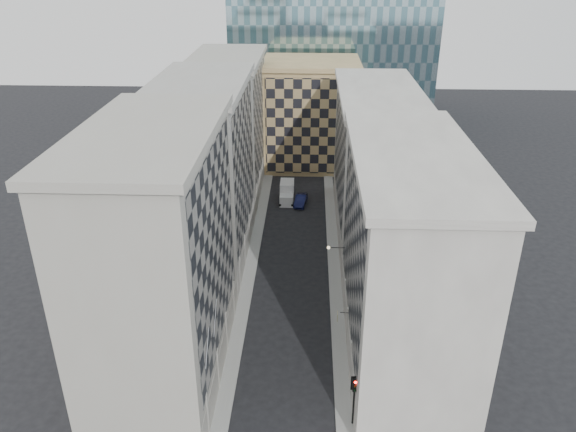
# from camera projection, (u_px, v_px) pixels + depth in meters

# --- Properties ---
(sidewalk_west) EXTENTS (1.50, 100.00, 0.15)m
(sidewalk_west) POSITION_uv_depth(u_px,v_px,m) (251.00, 266.00, 70.91)
(sidewalk_west) COLOR gray
(sidewalk_west) RESTS_ON ground
(sidewalk_east) EXTENTS (1.50, 100.00, 0.15)m
(sidewalk_east) POSITION_uv_depth(u_px,v_px,m) (334.00, 267.00, 70.53)
(sidewalk_east) COLOR gray
(sidewalk_east) RESTS_ON ground
(bldg_left_a) EXTENTS (10.80, 22.80, 23.70)m
(bldg_left_a) POSITION_uv_depth(u_px,v_px,m) (161.00, 260.00, 48.92)
(bldg_left_a) COLOR #9E998E
(bldg_left_a) RESTS_ON ground
(bldg_left_b) EXTENTS (10.80, 22.80, 22.70)m
(bldg_left_b) POSITION_uv_depth(u_px,v_px,m) (205.00, 173.00, 68.95)
(bldg_left_b) COLOR #99968E
(bldg_left_b) RESTS_ON ground
(bldg_left_c) EXTENTS (10.80, 22.80, 21.70)m
(bldg_left_c) POSITION_uv_depth(u_px,v_px,m) (229.00, 126.00, 88.98)
(bldg_left_c) COLOR #9E998E
(bldg_left_c) RESTS_ON ground
(bldg_right_a) EXTENTS (10.80, 26.80, 20.70)m
(bldg_right_a) POSITION_uv_depth(u_px,v_px,m) (404.00, 257.00, 52.38)
(bldg_right_a) COLOR #A6A098
(bldg_right_a) RESTS_ON ground
(bldg_right_b) EXTENTS (10.80, 28.80, 19.70)m
(bldg_right_b) POSITION_uv_depth(u_px,v_px,m) (375.00, 162.00, 76.91)
(bldg_right_b) COLOR #A6A098
(bldg_right_b) RESTS_ON ground
(tan_block) EXTENTS (16.80, 14.80, 18.80)m
(tan_block) POSITION_uv_depth(u_px,v_px,m) (311.00, 114.00, 100.73)
(tan_block) COLOR tan
(tan_block) RESTS_ON ground
(church_tower) EXTENTS (7.20, 7.20, 51.50)m
(church_tower) POSITION_uv_depth(u_px,v_px,m) (302.00, 3.00, 105.91)
(church_tower) COLOR #2A2520
(church_tower) RESTS_ON ground
(flagpoles_left) EXTENTS (0.10, 6.33, 2.33)m
(flagpoles_left) POSITION_uv_depth(u_px,v_px,m) (211.00, 332.00, 45.89)
(flagpoles_left) COLOR gray
(flagpoles_left) RESTS_ON ground
(bracket_lamp) EXTENTS (1.98, 0.36, 0.36)m
(bracket_lamp) POSITION_uv_depth(u_px,v_px,m) (330.00, 248.00, 62.51)
(bracket_lamp) COLOR black
(bracket_lamp) RESTS_ON ground
(traffic_light) EXTENTS (0.62, 0.54, 4.90)m
(traffic_light) POSITION_uv_depth(u_px,v_px,m) (354.00, 391.00, 45.86)
(traffic_light) COLOR black
(traffic_light) RESTS_ON sidewalk_east
(box_truck) EXTENTS (2.17, 5.32, 2.92)m
(box_truck) POSITION_uv_depth(u_px,v_px,m) (287.00, 193.00, 88.88)
(box_truck) COLOR silver
(box_truck) RESTS_ON ground
(dark_car) EXTENTS (2.21, 4.82, 1.53)m
(dark_car) POSITION_uv_depth(u_px,v_px,m) (301.00, 200.00, 87.54)
(dark_car) COLOR #10143D
(dark_car) RESTS_ON ground
(shop_sign) EXTENTS (1.20, 0.79, 0.87)m
(shop_sign) POSITION_uv_depth(u_px,v_px,m) (338.00, 316.00, 54.92)
(shop_sign) COLOR black
(shop_sign) RESTS_ON ground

